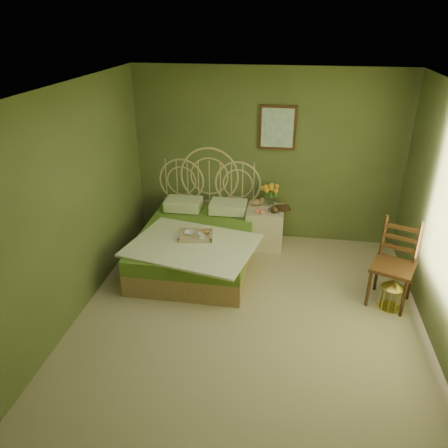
% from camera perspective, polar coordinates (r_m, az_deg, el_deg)
% --- Properties ---
extents(floor, '(4.50, 4.50, 0.00)m').
position_cam_1_polar(floor, '(5.21, 3.21, -12.54)').
color(floor, tan).
rests_on(floor, ground).
extents(ceiling, '(4.50, 4.50, 0.00)m').
position_cam_1_polar(ceiling, '(4.14, 4.13, 17.02)').
color(ceiling, silver).
rests_on(ceiling, wall_back).
extents(wall_back, '(4.00, 0.00, 4.00)m').
position_cam_1_polar(wall_back, '(6.62, 5.60, 8.71)').
color(wall_back, '#5D6837').
rests_on(wall_back, floor).
extents(wall_left, '(0.00, 4.50, 4.50)m').
position_cam_1_polar(wall_left, '(5.09, -19.41, 1.99)').
color(wall_left, '#5D6837').
rests_on(wall_left, floor).
extents(wall_art, '(0.54, 0.04, 0.64)m').
position_cam_1_polar(wall_art, '(6.48, 7.00, 12.37)').
color(wall_art, '#35190E').
rests_on(wall_art, wall_back).
extents(bed, '(1.79, 2.26, 1.40)m').
position_cam_1_polar(bed, '(6.23, -3.49, -2.23)').
color(bed, tan).
rests_on(bed, floor).
extents(nightstand, '(0.55, 0.55, 1.03)m').
position_cam_1_polar(nightstand, '(6.65, 5.42, 0.13)').
color(nightstand, beige).
rests_on(nightstand, floor).
extents(chair, '(0.61, 0.61, 1.06)m').
position_cam_1_polar(chair, '(5.63, 21.20, -4.09)').
color(chair, '#35190E').
rests_on(chair, floor).
extents(birdcage, '(0.26, 0.26, 0.39)m').
position_cam_1_polar(birdcage, '(5.67, 21.03, -8.54)').
color(birdcage, gold).
rests_on(birdcage, floor).
extents(book_lower, '(0.25, 0.28, 0.02)m').
position_cam_1_polar(book_lower, '(6.55, 7.04, 2.01)').
color(book_lower, '#381E0F').
rests_on(book_lower, nightstand).
extents(book_upper, '(0.17, 0.23, 0.02)m').
position_cam_1_polar(book_upper, '(6.54, 7.05, 2.17)').
color(book_upper, '#472819').
rests_on(book_upper, nightstand).
extents(cereal_bowl, '(0.15, 0.15, 0.03)m').
position_cam_1_polar(cereal_bowl, '(5.92, -4.55, -1.15)').
color(cereal_bowl, white).
rests_on(cereal_bowl, bed).
extents(coffee_cup, '(0.09, 0.09, 0.08)m').
position_cam_1_polar(coffee_cup, '(5.78, -3.06, -1.56)').
color(coffee_cup, white).
rests_on(coffee_cup, bed).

